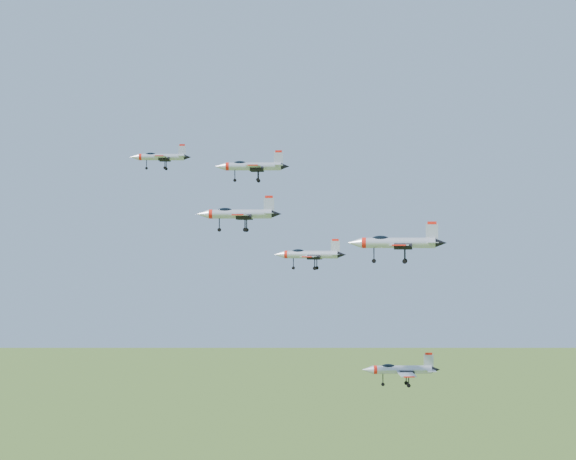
# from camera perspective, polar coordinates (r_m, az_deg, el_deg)

# --- Properties ---
(jet_lead) EXTENTS (11.44, 9.74, 3.12)m
(jet_lead) POSITION_cam_1_polar(r_m,az_deg,el_deg) (155.34, -9.11, 5.15)
(jet_lead) COLOR #B4B9C2
(jet_left_high) EXTENTS (12.87, 10.90, 3.48)m
(jet_left_high) POSITION_cam_1_polar(r_m,az_deg,el_deg) (138.77, -2.64, 4.55)
(jet_left_high) COLOR #B4B9C2
(jet_right_high) EXTENTS (11.99, 10.10, 3.22)m
(jet_right_high) POSITION_cam_1_polar(r_m,az_deg,el_deg) (112.52, -3.59, 1.16)
(jet_right_high) COLOR #B4B9C2
(jet_left_low) EXTENTS (12.08, 9.98, 3.23)m
(jet_left_low) POSITION_cam_1_polar(r_m,az_deg,el_deg) (131.72, 1.50, -1.74)
(jet_left_low) COLOR #B4B9C2
(jet_right_low) EXTENTS (14.09, 11.70, 3.76)m
(jet_right_low) POSITION_cam_1_polar(r_m,az_deg,el_deg) (114.66, 7.64, -0.89)
(jet_right_low) COLOR #B4B9C2
(jet_trail) EXTENTS (11.86, 10.09, 3.23)m
(jet_trail) POSITION_cam_1_polar(r_m,az_deg,el_deg) (124.82, 7.97, -9.80)
(jet_trail) COLOR #B4B9C2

